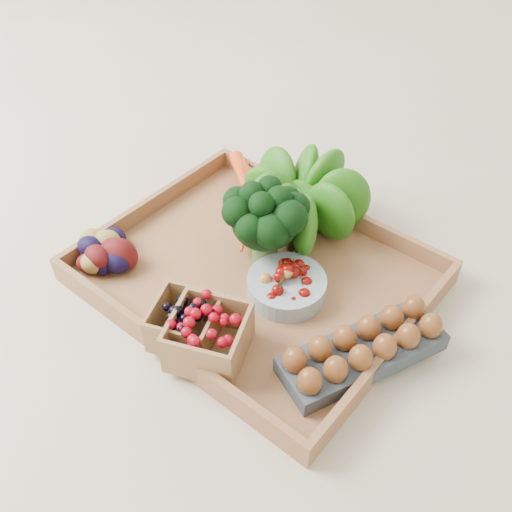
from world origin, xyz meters
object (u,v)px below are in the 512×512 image
Objects in this scene: tray at (256,278)px; cherry_bowl at (286,286)px; broccoli at (265,234)px; egg_carton at (362,353)px.

cherry_bowl is (0.07, -0.00, 0.03)m from tray.
broccoli is (-0.01, 0.04, 0.07)m from tray.
cherry_bowl is at bearing -168.64° from egg_carton.
broccoli is 0.27m from egg_carton.
tray is at bearing 178.11° from cherry_bowl.
tray is 2.14× the size of egg_carton.
broccoli reaches higher than cherry_bowl.
egg_carton is (0.24, -0.04, 0.02)m from tray.
egg_carton is at bearing -8.84° from tray.
broccoli is at bearing 108.42° from tray.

